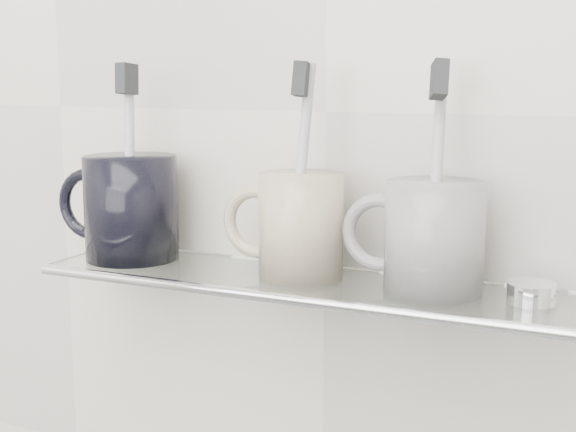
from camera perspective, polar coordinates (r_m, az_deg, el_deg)
The scene contains 18 objects.
wall_back at distance 0.78m, azimuth 2.67°, elevation 7.42°, with size 2.50×2.50×0.00m, color silver.
shelf_glass at distance 0.74m, azimuth 0.79°, elevation -4.74°, with size 0.50×0.12×0.01m, color silver.
shelf_rail at distance 0.69m, azimuth -1.08°, elevation -5.81°, with size 0.01×0.01×0.50m, color silver.
bracket_left at distance 0.88m, azimuth -10.54°, elevation -3.23°, with size 0.02×0.02×0.03m, color silver.
bracket_right at distance 0.74m, azimuth 17.56°, elevation -6.22°, with size 0.02×0.02×0.03m, color silver.
mug_left at distance 0.83m, azimuth -11.09°, elevation 0.59°, with size 0.09×0.09×0.11m, color black.
mug_left_handle at distance 0.86m, azimuth -13.98°, elevation 0.82°, with size 0.08×0.08×0.01m, color black.
toothbrush_left at distance 0.82m, azimuth -11.20°, elevation 3.94°, with size 0.01×0.01×0.19m, color silver.
bristles_left at distance 0.82m, azimuth -11.39°, elevation 9.54°, with size 0.01×0.02×0.03m, color #282A2C.
mug_center at distance 0.73m, azimuth 0.92°, elevation -0.69°, with size 0.08×0.08×0.10m, color beige.
mug_center_handle at distance 0.75m, azimuth -2.23°, elevation -0.43°, with size 0.07×0.07×0.01m, color beige.
toothbrush_center at distance 0.73m, azimuth 0.94°, elevation 3.38°, with size 0.01×0.01×0.19m, color silver.
bristles_center at distance 0.72m, azimuth 0.95°, elevation 9.70°, with size 0.01×0.02×0.03m, color #282A2C.
mug_right at distance 0.70m, azimuth 10.36°, elevation -1.50°, with size 0.09×0.09×0.10m, color white.
mug_right_handle at distance 0.71m, azimuth 6.54°, elevation -1.19°, with size 0.07×0.07×0.01m, color white.
toothbrush_right at distance 0.69m, azimuth 10.50°, elevation 2.84°, with size 0.01×0.01×0.19m, color #BAABA9.
bristles_right at distance 0.68m, azimuth 10.71°, elevation 9.52°, with size 0.01×0.02×0.03m, color #282A2C.
chrome_cap at distance 0.69m, azimuth 16.92°, elevation -5.25°, with size 0.04×0.04×0.02m, color silver.
Camera 1 is at (0.29, 0.38, 1.28)m, focal length 50.00 mm.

